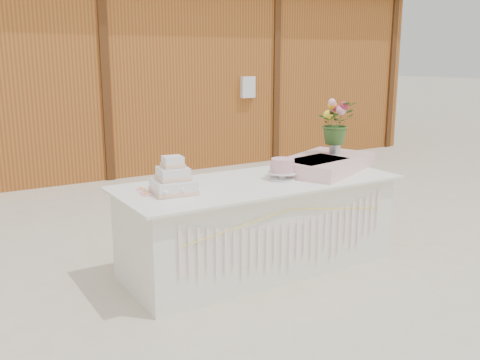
# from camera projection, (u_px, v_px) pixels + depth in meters

# --- Properties ---
(ground) EXTENTS (80.00, 80.00, 0.00)m
(ground) POSITION_uv_depth(u_px,v_px,m) (258.00, 267.00, 4.66)
(ground) COLOR beige
(ground) RESTS_ON ground
(barn) EXTENTS (12.60, 4.60, 3.30)m
(barn) POSITION_uv_depth(u_px,v_px,m) (68.00, 64.00, 9.26)
(barn) COLOR #965C1F
(barn) RESTS_ON ground
(cake_table) EXTENTS (2.40, 1.00, 0.77)m
(cake_table) POSITION_uv_depth(u_px,v_px,m) (259.00, 225.00, 4.57)
(cake_table) COLOR silver
(cake_table) RESTS_ON ground
(wedding_cake) EXTENTS (0.36, 0.36, 0.29)m
(wedding_cake) POSITION_uv_depth(u_px,v_px,m) (173.00, 181.00, 4.07)
(wedding_cake) COLOR white
(wedding_cake) RESTS_ON cake_table
(pink_cake_stand) EXTENTS (0.25, 0.25, 0.18)m
(pink_cake_stand) POSITION_uv_depth(u_px,v_px,m) (283.00, 168.00, 4.52)
(pink_cake_stand) COLOR white
(pink_cake_stand) RESTS_ON cake_table
(satin_runner) EXTENTS (1.15, 0.95, 0.13)m
(satin_runner) POSITION_uv_depth(u_px,v_px,m) (325.00, 164.00, 4.90)
(satin_runner) COLOR beige
(satin_runner) RESTS_ON cake_table
(flower_vase) EXTENTS (0.10, 0.10, 0.14)m
(flower_vase) POSITION_uv_depth(u_px,v_px,m) (335.00, 146.00, 5.02)
(flower_vase) COLOR #BABABF
(flower_vase) RESTS_ON satin_runner
(bouquet) EXTENTS (0.38, 0.33, 0.40)m
(bouquet) POSITION_uv_depth(u_px,v_px,m) (336.00, 117.00, 4.95)
(bouquet) COLOR #365B24
(bouquet) RESTS_ON flower_vase
(loose_flowers) EXTENTS (0.25, 0.40, 0.02)m
(loose_flowers) POSITION_uv_depth(u_px,v_px,m) (141.00, 194.00, 4.01)
(loose_flowers) COLOR pink
(loose_flowers) RESTS_ON cake_table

